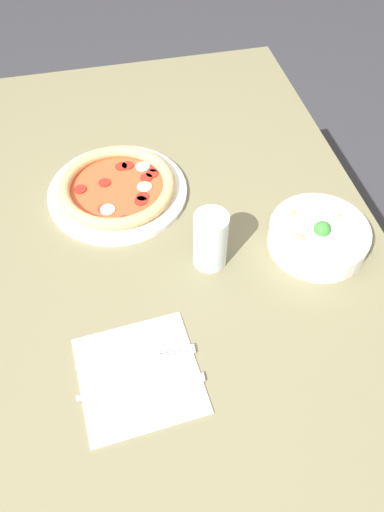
% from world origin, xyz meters
% --- Properties ---
extents(ground_plane, '(8.00, 8.00, 0.00)m').
position_xyz_m(ground_plane, '(0.00, 0.00, 0.00)').
color(ground_plane, '#333338').
extents(dining_table, '(1.35, 0.85, 0.73)m').
position_xyz_m(dining_table, '(0.00, 0.00, 0.63)').
color(dining_table, '#706B4C').
rests_on(dining_table, ground_plane).
extents(pizza, '(0.30, 0.30, 0.04)m').
position_xyz_m(pizza, '(-0.16, -0.08, 0.74)').
color(pizza, white).
rests_on(pizza, dining_table).
extents(bowl, '(0.19, 0.19, 0.07)m').
position_xyz_m(bowl, '(0.07, 0.28, 0.76)').
color(bowl, white).
rests_on(bowl, dining_table).
extents(napkin, '(0.20, 0.20, 0.00)m').
position_xyz_m(napkin, '(0.26, -0.10, 0.73)').
color(napkin, white).
rests_on(napkin, dining_table).
extents(fork, '(0.02, 0.20, 0.00)m').
position_xyz_m(fork, '(0.24, -0.10, 0.73)').
color(fork, silver).
rests_on(fork, napkin).
extents(knife, '(0.02, 0.20, 0.01)m').
position_xyz_m(knife, '(0.29, -0.11, 0.73)').
color(knife, silver).
rests_on(knife, napkin).
extents(glass, '(0.06, 0.06, 0.12)m').
position_xyz_m(glass, '(0.06, 0.07, 0.79)').
color(glass, silver).
rests_on(glass, dining_table).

